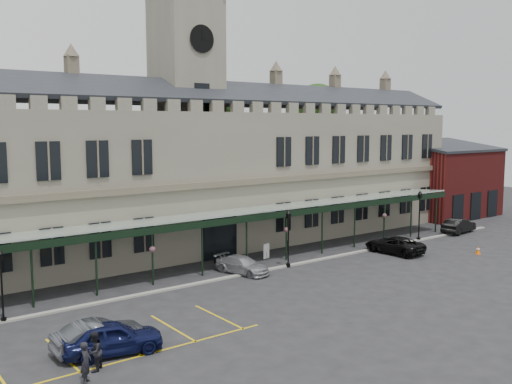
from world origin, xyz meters
TOP-DOWN VIEW (x-y plane):
  - ground at (0.00, 0.00)m, footprint 140.00×140.00m
  - station_building at (0.00, 15.91)m, footprint 60.00×10.36m
  - clock_tower at (0.00, 16.00)m, footprint 5.60×5.60m
  - canopy at (0.00, 7.46)m, footprint 50.00×4.10m
  - brick_annex at (34.00, 12.97)m, footprint 12.40×8.36m
  - kerb at (0.00, 5.50)m, footprint 60.00×0.40m
  - parking_markings at (-14.00, -1.50)m, footprint 16.00×6.00m
  - tree_behind_mid at (8.00, 25.00)m, footprint 6.00×6.00m
  - tree_behind_right at (24.00, 25.00)m, footprint 6.00×6.00m
  - lamp_post_left at (-18.11, 5.49)m, footprint 0.40×0.40m
  - lamp_post_mid at (2.63, 5.34)m, footprint 0.43×0.43m
  - lamp_post_right at (19.04, 5.53)m, footprint 0.45×0.45m
  - traffic_cone at (18.40, -1.06)m, footprint 0.43×0.43m
  - sign_board at (3.06, 8.63)m, footprint 0.71×0.21m
  - bollard_left at (-1.30, 9.71)m, footprint 0.17×0.17m
  - bollard_right at (6.37, 9.90)m, footprint 0.16×0.16m
  - car_left_a at (-15.00, -2.34)m, footprint 5.09×2.87m
  - car_left_b at (-15.31, -1.63)m, footprint 4.65×1.67m
  - car_taxi at (-1.30, 5.96)m, footprint 2.89×4.73m
  - car_van at (13.00, 3.51)m, footprint 2.77×5.38m
  - car_right_b at (25.41, 5.44)m, footprint 4.79×2.20m
  - person_a at (-17.15, -4.60)m, footprint 0.73×0.80m
  - person_b at (-16.42, -3.66)m, footprint 1.12×1.11m

SIDE VIEW (x-z plane):
  - ground at x=0.00m, z-range 0.00..0.00m
  - parking_markings at x=-14.00m, z-range -0.01..0.01m
  - kerb at x=0.00m, z-range 0.00..0.12m
  - traffic_cone at x=18.40m, z-range -0.01..0.68m
  - bollard_right at x=6.37m, z-range 0.00..0.89m
  - bollard_left at x=-1.30m, z-range 0.00..0.93m
  - sign_board at x=3.06m, z-range -0.01..1.22m
  - car_taxi at x=-1.30m, z-range 0.00..1.28m
  - car_van at x=13.00m, z-range 0.00..1.45m
  - car_right_b at x=25.41m, z-range 0.00..1.52m
  - car_left_b at x=-15.31m, z-range 0.00..1.52m
  - car_left_a at x=-15.00m, z-range 0.00..1.64m
  - person_b at x=-16.42m, z-range 0.00..1.82m
  - person_a at x=-17.15m, z-range 0.00..1.83m
  - canopy at x=0.00m, z-range 0.25..4.55m
  - lamp_post_left at x=-18.11m, z-range 0.39..4.60m
  - lamp_post_mid at x=2.63m, z-range 0.42..4.93m
  - lamp_post_right at x=19.04m, z-range 0.44..5.23m
  - brick_annex at x=34.00m, z-range -0.46..8.77m
  - station_building at x=0.00m, z-range -2.18..15.12m
  - tree_behind_mid at x=8.00m, z-range 4.81..20.81m
  - tree_behind_right at x=24.00m, z-range 4.81..20.81m
  - clock_tower at x=0.00m, z-range 0.71..25.51m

